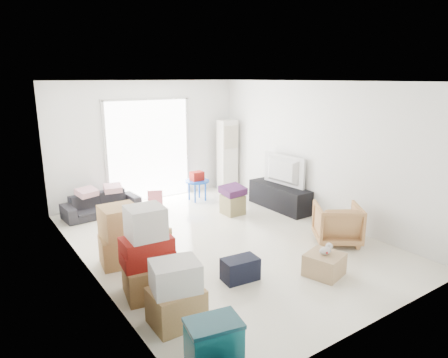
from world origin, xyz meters
name	(u,v)px	position (x,y,z in m)	size (l,w,h in m)	color
room_shell	(222,165)	(0.00, 0.00, 1.35)	(4.98, 6.48, 3.18)	white
sliding_door	(149,146)	(0.00, 2.98, 1.24)	(2.10, 0.04, 2.33)	white
ac_tower	(227,155)	(1.95, 2.65, 0.88)	(0.45, 0.30, 1.75)	silver
tv_console	(279,197)	(2.00, 0.75, 0.26)	(0.46, 1.54, 0.51)	black
television	(280,182)	(2.00, 0.75, 0.59)	(1.13, 0.65, 0.15)	black
sofa	(101,201)	(-1.31, 2.50, 0.30)	(1.53, 0.45, 0.60)	#25252A
pillow_left	(86,187)	(-1.59, 2.47, 0.65)	(0.35, 0.27, 0.11)	#D1989F
pillow_right	(112,182)	(-1.06, 2.48, 0.66)	(0.38, 0.31, 0.13)	#D1989F
armchair	(337,222)	(1.57, -1.19, 0.38)	(0.73, 0.68, 0.75)	tan
storage_bins	(214,349)	(-1.90, -2.67, 0.29)	(0.57, 0.45, 0.59)	#0F5A63
box_stack_a	(176,295)	(-1.80, -1.72, 0.37)	(0.61, 0.53, 0.77)	#AD7B4E
box_stack_b	(147,257)	(-1.80, -0.95, 0.52)	(0.69, 0.69, 1.20)	#AD7B4E
box_stack_c	(121,236)	(-1.77, 0.11, 0.44)	(0.67, 0.58, 0.91)	#AD7B4E
loose_box	(155,238)	(-1.10, 0.36, 0.16)	(0.40, 0.40, 0.33)	#AD7B4E
duffel_bag	(240,269)	(-0.58, -1.31, 0.16)	(0.50, 0.30, 0.32)	black
ottoman	(233,205)	(0.96, 1.02, 0.20)	(0.40, 0.40, 0.40)	#9D8A5B
blanket	(233,192)	(0.96, 1.02, 0.47)	(0.44, 0.44, 0.14)	#512256
kids_table	(197,180)	(0.83, 2.25, 0.49)	(0.56, 0.56, 0.68)	blue
toy_walker	(157,206)	(-0.28, 2.04, 0.12)	(0.42, 0.41, 0.45)	silver
wood_crate	(324,264)	(0.50, -1.88, 0.16)	(0.48, 0.48, 0.32)	tan
plush_bunny	(326,250)	(0.53, -1.87, 0.38)	(0.27, 0.16, 0.13)	#B2ADA8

